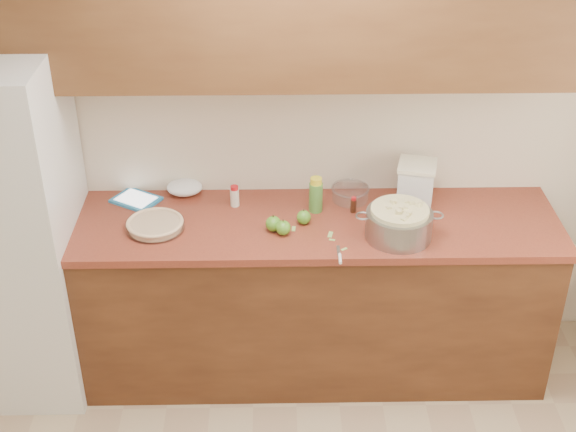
{
  "coord_description": "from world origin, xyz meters",
  "views": [
    {
      "loc": [
        -0.1,
        -1.92,
        3.01
      ],
      "look_at": [
        -0.04,
        1.43,
        0.98
      ],
      "focal_mm": 50.0,
      "sensor_mm": 36.0,
      "label": 1
    }
  ],
  "objects_px": {
    "colander": "(399,223)",
    "flour_canister": "(416,184)",
    "pie": "(155,225)",
    "tablet": "(136,200)"
  },
  "relations": [
    {
      "from": "colander",
      "to": "tablet",
      "type": "height_order",
      "value": "colander"
    },
    {
      "from": "pie",
      "to": "colander",
      "type": "bearing_deg",
      "value": -4.44
    },
    {
      "from": "pie",
      "to": "colander",
      "type": "xyz_separation_m",
      "value": [
        1.18,
        -0.09,
        0.05
      ]
    },
    {
      "from": "colander",
      "to": "flour_canister",
      "type": "relative_size",
      "value": 1.82
    },
    {
      "from": "colander",
      "to": "flour_canister",
      "type": "xyz_separation_m",
      "value": [
        0.13,
        0.31,
        0.04
      ]
    },
    {
      "from": "flour_canister",
      "to": "tablet",
      "type": "height_order",
      "value": "flour_canister"
    },
    {
      "from": "tablet",
      "to": "pie",
      "type": "bearing_deg",
      "value": -32.42
    },
    {
      "from": "pie",
      "to": "tablet",
      "type": "relative_size",
      "value": 1.02
    },
    {
      "from": "colander",
      "to": "tablet",
      "type": "xyz_separation_m",
      "value": [
        -1.31,
        0.37,
        -0.07
      ]
    },
    {
      "from": "pie",
      "to": "tablet",
      "type": "distance_m",
      "value": 0.31
    }
  ]
}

